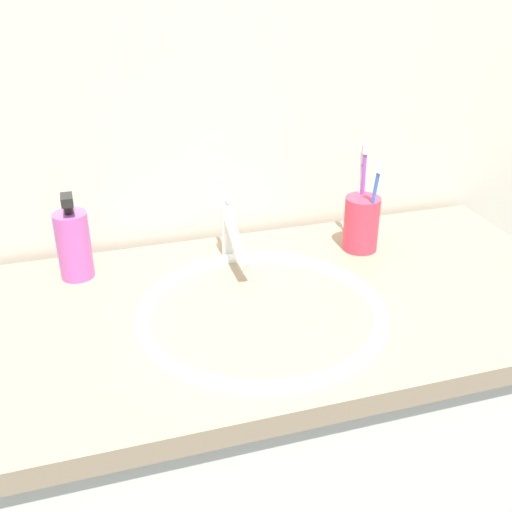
{
  "coord_description": "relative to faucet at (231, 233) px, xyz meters",
  "views": [
    {
      "loc": [
        -0.27,
        -0.85,
        1.39
      ],
      "look_at": [
        -0.01,
        0.0,
        0.93
      ],
      "focal_mm": 43.65,
      "sensor_mm": 36.0,
      "label": 1
    }
  ],
  "objects": [
    {
      "name": "toothbrush_white",
      "position": [
        0.26,
        0.01,
        0.06
      ],
      "size": [
        0.02,
        0.04,
        0.19
      ],
      "color": "white",
      "rests_on": "toothbrush_cup"
    },
    {
      "name": "toothbrush_purple",
      "position": [
        0.26,
        -0.0,
        0.06
      ],
      "size": [
        0.01,
        0.03,
        0.2
      ],
      "color": "purple",
      "rests_on": "toothbrush_cup"
    },
    {
      "name": "vanity_counter",
      "position": [
        0.01,
        -0.16,
        -0.48
      ],
      "size": [
        1.13,
        0.54,
        0.84
      ],
      "color": "silver",
      "rests_on": "ground"
    },
    {
      "name": "sink_basin",
      "position": [
        -0.0,
        -0.19,
        -0.09
      ],
      "size": [
        0.41,
        0.41,
        0.1
      ],
      "color": "white",
      "rests_on": "vanity_counter"
    },
    {
      "name": "tiled_wall_back",
      "position": [
        0.01,
        0.15,
        0.3
      ],
      "size": [
        2.33,
        0.04,
        2.4
      ],
      "primitive_type": "cube",
      "color": "beige",
      "rests_on": "ground"
    },
    {
      "name": "toothbrush_red",
      "position": [
        0.26,
        0.01,
        0.05
      ],
      "size": [
        0.02,
        0.03,
        0.18
      ],
      "color": "red",
      "rests_on": "toothbrush_cup"
    },
    {
      "name": "soap_dispenser",
      "position": [
        -0.28,
        0.02,
        0.01
      ],
      "size": [
        0.06,
        0.06,
        0.16
      ],
      "color": "#B24CA5",
      "rests_on": "vanity_counter"
    },
    {
      "name": "faucet",
      "position": [
        0.0,
        0.0,
        0.0
      ],
      "size": [
        0.02,
        0.17,
        0.12
      ],
      "color": "silver",
      "rests_on": "sink_basin"
    },
    {
      "name": "toothbrush_blue",
      "position": [
        0.26,
        -0.05,
        0.05
      ],
      "size": [
        0.02,
        0.03,
        0.19
      ],
      "color": "blue",
      "rests_on": "toothbrush_cup"
    },
    {
      "name": "toothbrush_cup",
      "position": [
        0.26,
        -0.02,
        -0.0
      ],
      "size": [
        0.07,
        0.07,
        0.11
      ],
      "primitive_type": "cylinder",
      "color": "#D8334C",
      "rests_on": "vanity_counter"
    }
  ]
}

